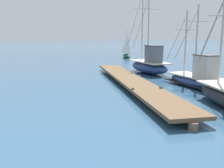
# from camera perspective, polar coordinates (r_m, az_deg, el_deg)

# --- Properties ---
(floating_dock) EXTENTS (1.97, 17.14, 0.53)m
(floating_dock) POSITION_cam_1_polar(r_m,az_deg,el_deg) (16.89, 4.29, 0.90)
(floating_dock) COLOR brown
(floating_dock) RESTS_ON ground
(fishing_boat_0) EXTENTS (2.63, 6.20, 5.27)m
(fishing_boat_0) POSITION_cam_1_polar(r_m,az_deg,el_deg) (17.28, 19.11, 1.35)
(fishing_boat_0) COLOR navy
(fishing_boat_0) RESTS_ON ground
(fishing_boat_1) EXTENTS (2.91, 7.56, 7.53)m
(fishing_boat_1) POSITION_cam_1_polar(r_m,az_deg,el_deg) (22.62, 8.57, 4.41)
(fishing_boat_1) COLOR navy
(fishing_boat_1) RESTS_ON ground
(distant_sailboat) EXTENTS (2.05, 3.31, 4.19)m
(distant_sailboat) POSITION_cam_1_polar(r_m,az_deg,el_deg) (39.02, 3.43, 8.68)
(distant_sailboat) COLOR #337556
(distant_sailboat) RESTS_ON ground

